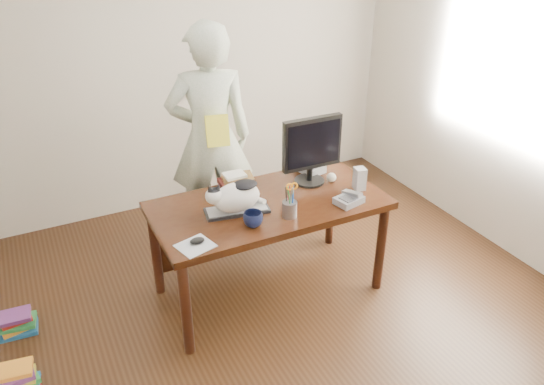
{
  "coord_description": "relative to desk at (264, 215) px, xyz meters",
  "views": [
    {
      "loc": [
        -1.39,
        -2.24,
        2.54
      ],
      "look_at": [
        0.0,
        0.55,
        0.85
      ],
      "focal_mm": 35.0,
      "sensor_mm": 36.0,
      "label": 1
    }
  ],
  "objects": [
    {
      "name": "book_pile_a",
      "position": [
        -1.75,
        -0.28,
        -0.51
      ],
      "size": [
        0.27,
        0.22,
        0.18
      ],
      "color": "red",
      "rests_on": "ground"
    },
    {
      "name": "keyboard",
      "position": [
        -0.25,
        -0.1,
        0.16
      ],
      "size": [
        0.45,
        0.23,
        0.03
      ],
      "rotation": [
        0.0,
        0.0,
        -0.18
      ],
      "color": "black",
      "rests_on": "desk"
    },
    {
      "name": "held_book",
      "position": [
        -0.1,
        0.6,
        0.45
      ],
      "size": [
        0.19,
        0.14,
        0.24
      ],
      "rotation": [
        0.0,
        0.0,
        -0.22
      ],
      "color": "yellow",
      "rests_on": "person"
    },
    {
      "name": "desk",
      "position": [
        0.0,
        0.0,
        0.0
      ],
      "size": [
        1.6,
        0.8,
        0.75
      ],
      "color": "black",
      "rests_on": "ground"
    },
    {
      "name": "book_stack",
      "position": [
        -0.09,
        0.26,
        0.19
      ],
      "size": [
        0.26,
        0.2,
        0.09
      ],
      "rotation": [
        0.0,
        0.0,
        -0.11
      ],
      "color": "#451512",
      "rests_on": "desk"
    },
    {
      "name": "book_pile_b",
      "position": [
        -1.72,
        0.27,
        -0.53
      ],
      "size": [
        0.26,
        0.2,
        0.15
      ],
      "color": "#195A9A",
      "rests_on": "ground"
    },
    {
      "name": "mouse",
      "position": [
        -0.61,
        -0.34,
        0.17
      ],
      "size": [
        0.1,
        0.08,
        0.04
      ],
      "rotation": [
        0.0,
        0.0,
        0.26
      ],
      "color": "black",
      "rests_on": "mousepad"
    },
    {
      "name": "baseball",
      "position": [
        0.55,
        -0.01,
        0.18
      ],
      "size": [
        0.07,
        0.07,
        0.07
      ],
      "rotation": [
        0.0,
        0.0,
        0.32
      ],
      "color": "silver",
      "rests_on": "desk"
    },
    {
      "name": "mousepad",
      "position": [
        -0.63,
        -0.36,
        0.15
      ],
      "size": [
        0.24,
        0.23,
        0.0
      ],
      "rotation": [
        0.0,
        0.0,
        0.26
      ],
      "color": "silver",
      "rests_on": "desk"
    },
    {
      "name": "phone",
      "position": [
        0.49,
        -0.33,
        0.18
      ],
      "size": [
        0.21,
        0.19,
        0.08
      ],
      "rotation": [
        0.0,
        0.0,
        0.22
      ],
      "color": "slate",
      "rests_on": "desk"
    },
    {
      "name": "speaker",
      "position": [
        0.67,
        -0.19,
        0.23
      ],
      "size": [
        0.09,
        0.09,
        0.16
      ],
      "rotation": [
        0.0,
        0.0,
        -0.18
      ],
      "color": "gray",
      "rests_on": "desk"
    },
    {
      "name": "monitor",
      "position": [
        0.4,
        0.04,
        0.43
      ],
      "size": [
        0.45,
        0.22,
        0.51
      ],
      "rotation": [
        0.0,
        0.0,
        -0.02
      ],
      "color": "black",
      "rests_on": "desk"
    },
    {
      "name": "room",
      "position": [
        0.0,
        -0.68,
        0.75
      ],
      "size": [
        4.5,
        4.5,
        4.5
      ],
      "color": "black",
      "rests_on": "ground"
    },
    {
      "name": "coffee_mug",
      "position": [
        -0.22,
        -0.31,
        0.2
      ],
      "size": [
        0.17,
        0.17,
        0.1
      ],
      "primitive_type": "imported",
      "rotation": [
        0.0,
        0.0,
        0.42
      ],
      "color": "black",
      "rests_on": "desk"
    },
    {
      "name": "calculator",
      "position": [
        0.5,
        0.22,
        0.18
      ],
      "size": [
        0.2,
        0.24,
        0.06
      ],
      "rotation": [
        0.0,
        0.0,
        0.25
      ],
      "color": "slate",
      "rests_on": "desk"
    },
    {
      "name": "pen_cup",
      "position": [
        0.04,
        -0.31,
        0.22
      ],
      "size": [
        0.11,
        0.11,
        0.25
      ],
      "rotation": [
        0.0,
        0.0,
        -0.08
      ],
      "color": "gray",
      "rests_on": "desk"
    },
    {
      "name": "person",
      "position": [
        -0.1,
        0.77,
        0.32
      ],
      "size": [
        0.75,
        0.57,
        1.84
      ],
      "primitive_type": "imported",
      "rotation": [
        0.0,
        0.0,
        2.93
      ],
      "color": "white",
      "rests_on": "ground"
    },
    {
      "name": "cat",
      "position": [
        -0.26,
        -0.1,
        0.27
      ],
      "size": [
        0.42,
        0.25,
        0.24
      ],
      "rotation": [
        0.0,
        0.0,
        -0.18
      ],
      "color": "silver",
      "rests_on": "keyboard"
    }
  ]
}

